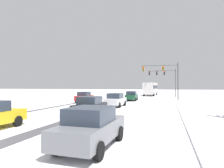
# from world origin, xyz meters

# --- Properties ---
(wheel_track_left_lane) EXTENTS (1.09, 34.98, 0.01)m
(wheel_track_left_lane) POSITION_xyz_m (1.21, 15.90, 0.00)
(wheel_track_left_lane) COLOR #4C4C51
(wheel_track_left_lane) RESTS_ON ground
(wheel_track_right_lane) EXTENTS (0.70, 34.98, 0.01)m
(wheel_track_right_lane) POSITION_xyz_m (-5.03, 15.90, 0.00)
(wheel_track_right_lane) COLOR #4C4C51
(wheel_track_right_lane) RESTS_ON ground
(sidewalk_kerb_right) EXTENTS (4.00, 34.98, 0.12)m
(sidewalk_kerb_right) POSITION_xyz_m (10.98, 14.31, 0.06)
(sidewalk_kerb_right) COLOR white
(sidewalk_kerb_right) RESTS_ON ground
(traffic_signal_near_right) EXTENTS (6.26, 0.75, 6.50)m
(traffic_signal_near_right) POSITION_xyz_m (7.42, 29.64, 4.65)
(traffic_signal_near_right) COLOR #47474C
(traffic_signal_near_right) RESTS_ON ground
(traffic_signal_far_right) EXTENTS (6.32, 0.68, 6.50)m
(traffic_signal_far_right) POSITION_xyz_m (7.07, 41.64, 4.80)
(traffic_signal_far_right) COLOR #47474C
(traffic_signal_far_right) RESTS_ON ground
(car_dark_green_lead) EXTENTS (1.97, 4.17, 1.62)m
(car_dark_green_lead) POSITION_xyz_m (1.90, 27.75, 0.82)
(car_dark_green_lead) COLOR #194C2D
(car_dark_green_lead) RESTS_ON ground
(car_red_second) EXTENTS (2.01, 4.19, 1.62)m
(car_red_second) POSITION_xyz_m (-4.54, 22.48, 0.82)
(car_red_second) COLOR red
(car_red_second) RESTS_ON ground
(car_white_third) EXTENTS (1.93, 4.15, 1.62)m
(car_white_third) POSITION_xyz_m (1.87, 17.36, 0.82)
(car_white_third) COLOR silver
(car_white_third) RESTS_ON ground
(car_black_fourth) EXTENTS (1.91, 4.14, 1.62)m
(car_black_fourth) POSITION_xyz_m (1.82, 9.58, 0.82)
(car_black_fourth) COLOR black
(car_black_fourth) RESTS_ON ground
(car_grey_sixth) EXTENTS (1.92, 4.14, 1.62)m
(car_grey_sixth) POSITION_xyz_m (5.03, 1.96, 0.82)
(car_grey_sixth) COLOR slate
(car_grey_sixth) RESTS_ON ground
(bus_oncoming) EXTENTS (3.04, 11.10, 3.38)m
(bus_oncoming) POSITION_xyz_m (3.46, 47.41, 1.99)
(bus_oncoming) COLOR silver
(bus_oncoming) RESTS_ON ground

